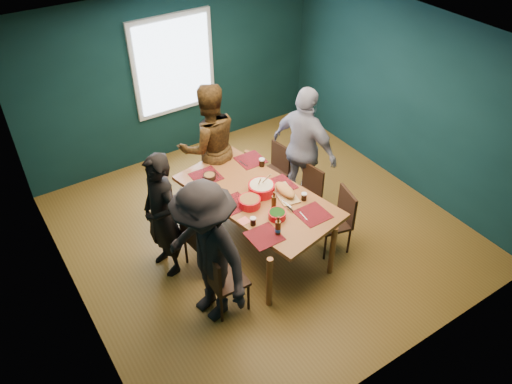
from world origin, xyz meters
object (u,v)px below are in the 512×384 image
person_right (304,149)px  person_back (209,146)px  chair_right_far (276,168)px  bowl_dumpling (261,188)px  chair_right_mid (308,190)px  person_far_left (162,216)px  bowl_salad (250,202)px  person_near_left (206,255)px  cutting_board (285,191)px  dining_table (257,199)px  chair_left_near (220,277)px  chair_right_near (339,216)px  chair_left_mid (198,235)px  chair_left_far (177,199)px  bowl_herbs (277,215)px

person_right → person_back: bearing=41.0°
chair_right_far → bowl_dumpling: bearing=-142.0°
chair_right_mid → person_far_left: size_ratio=0.49×
bowl_dumpling → bowl_salad: bearing=-153.5°
chair_right_far → chair_right_mid: bearing=-89.8°
person_far_left → person_right: person_right is taller
bowl_salad → person_near_left: bearing=-148.6°
person_far_left → cutting_board: size_ratio=2.90×
person_far_left → person_right: size_ratio=0.91×
dining_table → person_far_left: bearing=157.4°
chair_left_near → bowl_dumpling: 1.31m
chair_right_near → person_near_left: 1.98m
chair_left_mid → chair_right_near: (1.71, -0.64, -0.04)m
chair_left_mid → person_near_left: size_ratio=0.52×
chair_left_mid → chair_right_mid: 1.75m
chair_right_mid → person_right: bearing=56.3°
chair_left_far → cutting_board: bearing=-30.7°
chair_right_far → person_back: (-0.85, 0.44, 0.44)m
chair_left_mid → cutting_board: (1.16, -0.19, 0.31)m
dining_table → bowl_herbs: bearing=-106.4°
chair_right_mid → bowl_herbs: (-0.93, -0.56, 0.38)m
person_far_left → cutting_board: (1.50, -0.43, 0.03)m
person_back → chair_right_far: bearing=161.7°
chair_left_near → person_near_left: (-0.13, 0.04, 0.39)m
chair_right_far → bowl_salad: size_ratio=3.11×
person_far_left → person_right: bearing=84.6°
person_far_left → person_right: 2.24m
chair_left_mid → bowl_herbs: bearing=-38.0°
chair_right_near → person_right: bearing=92.4°
person_far_left → bowl_herbs: person_far_left is taller
chair_left_far → cutting_board: cutting_board is taller
chair_left_mid → dining_table: bearing=-5.9°
chair_left_near → bowl_herbs: bearing=15.7°
person_far_left → cutting_board: person_far_left is taller
chair_right_near → person_right: person_right is taller
chair_right_near → person_far_left: 2.25m
dining_table → chair_right_far: size_ratio=2.71×
chair_left_mid → bowl_dumpling: 0.98m
person_far_left → person_back: person_back is taller
chair_right_near → bowl_dumpling: size_ratio=2.64×
chair_right_near → bowl_salad: bearing=166.7°
chair_right_mid → bowl_herbs: size_ratio=3.85×
chair_left_mid → person_back: (0.82, 1.17, 0.37)m
dining_table → chair_right_mid: (0.88, 0.05, -0.26)m
chair_left_mid → person_far_left: bearing=137.6°
person_back → person_right: person_back is taller
chair_right_mid → cutting_board: cutting_board is taller
chair_left_near → chair_left_far: bearing=84.6°
chair_right_near → cutting_board: bearing=153.1°
dining_table → bowl_herbs: 0.53m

